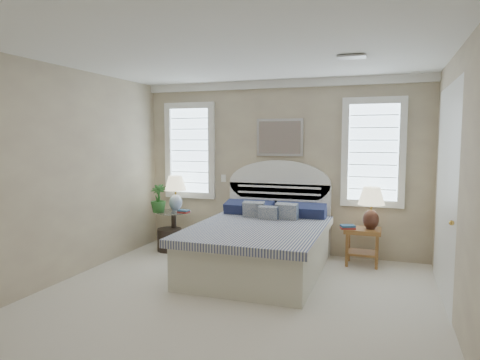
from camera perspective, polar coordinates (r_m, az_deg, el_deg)
name	(u,v)px	position (r m, az deg, el deg)	size (l,w,h in m)	color
floor	(222,310)	(4.72, -2.38, -16.89)	(4.50, 5.00, 0.01)	beige
ceiling	(221,48)	(4.46, -2.53, 17.17)	(4.50, 5.00, 0.01)	white
wall_back	(280,167)	(6.77, 5.35, 1.69)	(4.50, 0.02, 2.70)	tan
wall_left	(47,176)	(5.62, -24.34, 0.44)	(0.02, 5.00, 2.70)	tan
wall_right	(467,192)	(4.13, 27.96, -1.37)	(0.02, 5.00, 2.70)	tan
crown_molding	(280,84)	(6.77, 5.36, 12.64)	(4.50, 0.08, 0.12)	white
hvac_vent	(352,57)	(4.95, 14.66, 15.58)	(0.30, 0.20, 0.02)	#B2B2B2
switch_plate	(224,178)	(7.05, -2.21, 0.24)	(0.08, 0.01, 0.12)	white
window_left	(190,151)	(7.26, -6.67, 3.91)	(0.90, 0.06, 1.60)	silver
window_right	(373,152)	(6.55, 17.34, 3.53)	(0.90, 0.06, 1.60)	silver
painting	(280,137)	(6.71, 5.30, 5.68)	(0.74, 0.04, 0.58)	silver
closet_door	(445,192)	(5.33, 25.72, -1.49)	(0.02, 1.80, 2.40)	white
bed	(261,242)	(5.92, 2.83, -8.31)	(1.72, 2.28, 1.47)	beige
side_table_left	(174,226)	(7.06, -8.81, -6.08)	(0.56, 0.56, 0.63)	black
nightstand_right	(362,239)	(6.38, 16.02, -7.51)	(0.50, 0.40, 0.53)	#996232
floor_pot	(170,240)	(7.05, -9.36, -7.85)	(0.39, 0.39, 0.36)	black
lamp_left	(175,189)	(7.06, -8.60, -1.21)	(0.46, 0.46, 0.57)	silver
lamp_right	(371,203)	(6.29, 17.10, -2.97)	(0.49, 0.49, 0.60)	black
potted_plant	(158,199)	(6.91, -10.83, -2.45)	(0.25, 0.25, 0.45)	#347D32
books_left	(184,211)	(6.85, -7.52, -4.16)	(0.18, 0.14, 0.05)	maroon
books_right	(348,227)	(6.26, 14.17, -6.10)	(0.23, 0.20, 0.05)	maroon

